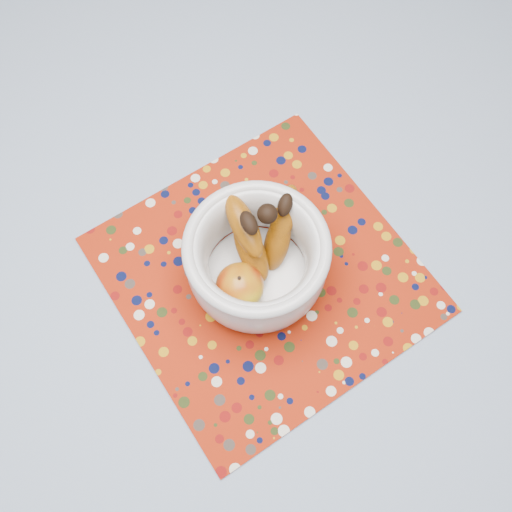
% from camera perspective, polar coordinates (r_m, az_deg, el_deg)
% --- Properties ---
extents(table, '(1.20, 1.20, 0.75)m').
position_cam_1_polar(table, '(1.02, -5.28, 0.59)').
color(table, brown).
rests_on(table, ground).
extents(tablecloth, '(1.32, 1.32, 0.01)m').
position_cam_1_polar(tablecloth, '(0.94, -5.70, 2.56)').
color(tablecloth, '#6686AA').
rests_on(tablecloth, table).
extents(placemat, '(0.55, 0.55, 0.00)m').
position_cam_1_polar(placemat, '(0.90, 0.73, -1.74)').
color(placemat, maroon).
rests_on(placemat, tablecloth).
extents(fruit_bowl, '(0.21, 0.21, 0.16)m').
position_cam_1_polar(fruit_bowl, '(0.83, 0.33, 0.18)').
color(fruit_bowl, silver).
rests_on(fruit_bowl, placemat).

